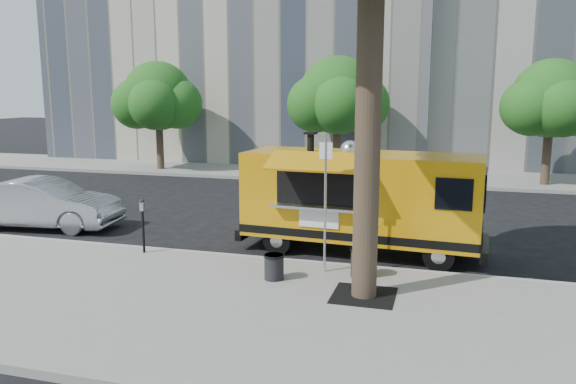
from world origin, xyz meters
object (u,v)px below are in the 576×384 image
trash_bin_left (362,262)px  trash_bin_right (274,266)px  far_tree_c (551,99)px  sedan (44,204)px  food_truck (360,198)px  parking_meter (143,219)px  far_tree_a (158,96)px  sign_post (325,195)px  far_tree_b (338,96)px

trash_bin_left → trash_bin_right: trash_bin_left is taller
far_tree_c → sedan: size_ratio=1.16×
food_truck → sedan: (-9.42, 0.01, -0.67)m
sedan → far_tree_c: bearing=-59.0°
parking_meter → sedan: parking_meter is taller
far_tree_c → trash_bin_right: (-7.36, -14.75, -3.28)m
far_tree_c → far_tree_a: bearing=-179.7°
far_tree_c → sedan: (-15.45, -11.81, -2.98)m
sign_post → parking_meter: (-4.55, 0.20, -0.87)m
parking_meter → food_truck: food_truck is taller
trash_bin_right → sedan: bearing=160.1°
far_tree_a → trash_bin_right: far_tree_a is taller
sign_post → sedan: (-9.00, 2.14, -1.11)m
food_truck → trash_bin_right: food_truck is taller
far_tree_c → food_truck: (-6.03, -11.83, -2.31)m
far_tree_a → food_truck: far_tree_a is taller
trash_bin_right → far_tree_b: bearing=96.2°
sedan → trash_bin_right: bearing=-116.4°
far_tree_a → sign_post: (11.55, -13.85, -1.93)m
sign_post → sedan: sign_post is taller
sign_post → trash_bin_left: (0.83, -0.12, -1.38)m
far_tree_b → far_tree_c: bearing=-1.9°
far_tree_c → parking_meter: 17.82m
food_truck → trash_bin_left: 2.46m
parking_meter → trash_bin_left: bearing=-3.4°
far_tree_a → far_tree_b: (9.00, 0.40, 0.06)m
parking_meter → sedan: (-4.45, 1.94, -0.24)m
trash_bin_left → far_tree_a: bearing=131.6°
sedan → sign_post: bearing=-109.8°
food_truck → sedan: 9.44m
far_tree_c → trash_bin_left: (-5.62, -14.07, -3.25)m
far_tree_b → parking_meter: (-2.00, -14.05, -2.85)m
far_tree_b → far_tree_c: 9.01m
far_tree_a → parking_meter: (7.00, -13.65, -2.79)m
far_tree_a → parking_meter: size_ratio=4.01×
far_tree_c → trash_bin_left: size_ratio=8.68×
trash_bin_left → parking_meter: bearing=176.6°
food_truck → trash_bin_right: 3.35m
parking_meter → trash_bin_left: (5.38, -0.32, -0.51)m
far_tree_a → far_tree_c: bearing=0.3°
trash_bin_left → trash_bin_right: (-1.74, -0.68, -0.03)m
trash_bin_left → food_truck: bearing=100.4°
sign_post → far_tree_c: bearing=65.2°
food_truck → trash_bin_right: (-1.33, -2.92, -0.97)m
sign_post → parking_meter: size_ratio=2.25×
sedan → trash_bin_left: bearing=-109.4°
food_truck → parking_meter: bearing=-155.0°
parking_meter → trash_bin_right: parking_meter is taller
sign_post → far_tree_a: bearing=129.8°
sign_post → parking_meter: 4.64m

